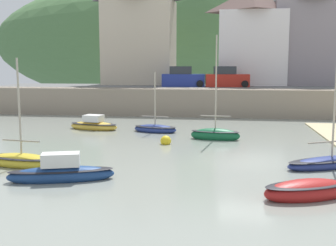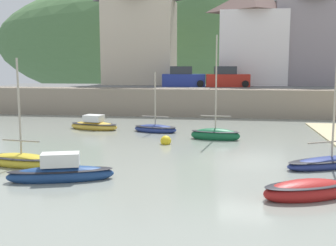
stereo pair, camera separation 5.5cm
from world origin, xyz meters
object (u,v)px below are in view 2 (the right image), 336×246
(motorboat_with_cabin, at_px, (22,160))
(sailboat_tall_mast, at_px, (331,162))
(fishing_boat_green, at_px, (155,129))
(sailboat_blue_trim, at_px, (215,134))
(parked_car_near_slipway, at_px, (183,78))
(waterfront_building_right, at_px, (309,30))
(waterfront_building_centre, at_px, (253,36))
(sailboat_far_left, at_px, (61,173))
(waterfront_building_left, at_px, (140,32))
(parked_car_by_wall, at_px, (227,78))
(mooring_buoy, at_px, (166,141))
(rowboat_small_beached, at_px, (94,125))
(dinghy_open_wooden, at_px, (307,190))

(motorboat_with_cabin, bearing_deg, sailboat_tall_mast, 15.47)
(fishing_boat_green, bearing_deg, sailboat_blue_trim, -16.40)
(fishing_boat_green, xyz_separation_m, sailboat_tall_mast, (9.36, -8.44, 0.00))
(parked_car_near_slipway, bearing_deg, waterfront_building_right, 15.59)
(waterfront_building_centre, bearing_deg, sailboat_far_left, -106.59)
(waterfront_building_left, xyz_separation_m, parked_car_near_slipway, (5.16, -4.50, -4.78))
(sailboat_blue_trim, xyz_separation_m, parked_car_by_wall, (0.61, 15.21, 2.88))
(motorboat_with_cabin, height_order, parked_car_near_slipway, motorboat_with_cabin)
(parked_car_near_slipway, height_order, mooring_buoy, parked_car_near_slipway)
(parked_car_by_wall, bearing_deg, rowboat_small_beached, -130.78)
(sailboat_tall_mast, xyz_separation_m, parked_car_by_wall, (-4.67, 21.36, 2.98))
(fishing_boat_green, relative_size, motorboat_with_cabin, 0.84)
(sailboat_blue_trim, bearing_deg, sailboat_far_left, -113.54)
(sailboat_far_left, bearing_deg, dinghy_open_wooden, -22.78)
(waterfront_building_centre, xyz_separation_m, sailboat_tall_mast, (2.12, -25.86, -7.24))
(motorboat_with_cabin, bearing_deg, sailboat_blue_trim, 51.56)
(fishing_boat_green, bearing_deg, sailboat_tall_mast, -29.23)
(sailboat_far_left, bearing_deg, mooring_buoy, 52.30)
(rowboat_small_beached, height_order, sailboat_tall_mast, sailboat_tall_mast)
(waterfront_building_centre, distance_m, sailboat_blue_trim, 21.20)
(waterfront_building_right, height_order, sailboat_far_left, waterfront_building_right)
(sailboat_far_left, distance_m, sailboat_tall_mast, 11.57)
(waterfront_building_left, height_order, fishing_boat_green, waterfront_building_left)
(waterfront_building_right, xyz_separation_m, sailboat_tall_mast, (-3.51, -25.86, -7.74))
(sailboat_blue_trim, distance_m, mooring_buoy, 3.35)
(rowboat_small_beached, bearing_deg, mooring_buoy, -27.09)
(parked_car_near_slipway, bearing_deg, rowboat_small_beached, -116.12)
(waterfront_building_left, distance_m, waterfront_building_centre, 11.91)
(sailboat_blue_trim, relative_size, parked_car_near_slipway, 1.52)
(rowboat_small_beached, xyz_separation_m, motorboat_with_cabin, (0.18, -10.65, -0.05))
(rowboat_small_beached, bearing_deg, waterfront_building_left, 102.77)
(rowboat_small_beached, xyz_separation_m, parked_car_near_slipway, (4.95, 12.42, 2.92))
(waterfront_building_right, distance_m, sailboat_blue_trim, 22.89)
(waterfront_building_left, xyz_separation_m, rowboat_small_beached, (0.21, -16.92, -7.69))
(fishing_boat_green, relative_size, sailboat_far_left, 0.98)
(parked_car_near_slipway, bearing_deg, dinghy_open_wooden, -79.32)
(waterfront_building_centre, xyz_separation_m, fishing_boat_green, (-7.24, -17.42, -7.24))
(dinghy_open_wooden, relative_size, sailboat_far_left, 0.81)
(motorboat_with_cabin, xyz_separation_m, sailboat_tall_mast, (13.64, 1.71, -0.02))
(rowboat_small_beached, xyz_separation_m, sailboat_tall_mast, (13.81, -8.94, -0.06))
(motorboat_with_cabin, xyz_separation_m, parked_car_near_slipway, (4.77, 23.06, 2.96))
(parked_car_near_slipway, height_order, parked_car_by_wall, same)
(sailboat_blue_trim, xyz_separation_m, mooring_buoy, (-2.74, -1.93, -0.14))
(sailboat_tall_mast, bearing_deg, motorboat_with_cabin, 159.20)
(waterfront_building_centre, distance_m, fishing_boat_green, 20.21)
(sailboat_tall_mast, distance_m, parked_car_near_slipway, 23.32)
(dinghy_open_wooden, distance_m, parked_car_by_wall, 26.26)
(sailboat_blue_trim, height_order, sailboat_tall_mast, sailboat_blue_trim)
(rowboat_small_beached, bearing_deg, motorboat_with_cabin, -76.99)
(fishing_boat_green, relative_size, parked_car_near_slipway, 0.98)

